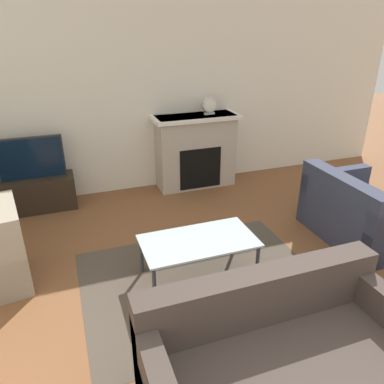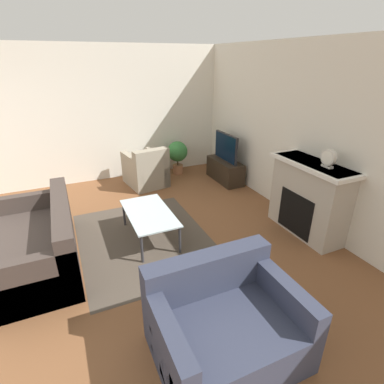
{
  "view_description": "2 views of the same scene",
  "coord_description": "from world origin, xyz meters",
  "px_view_note": "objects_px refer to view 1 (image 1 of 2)",
  "views": [
    {
      "loc": [
        -1.14,
        -0.57,
        2.37
      ],
      "look_at": [
        0.03,
        2.71,
        0.77
      ],
      "focal_mm": 35.0,
      "sensor_mm": 36.0,
      "label": 1
    },
    {
      "loc": [
        3.65,
        1.37,
        2.43
      ],
      "look_at": [
        0.06,
        2.97,
        0.66
      ],
      "focal_mm": 28.0,
      "sensor_mm": 36.0,
      "label": 2
    }
  ],
  "objects_px": {
    "tv": "(31,158)",
    "coffee_table": "(199,243)",
    "couch_sectional": "(279,364)",
    "mantel_clock": "(209,106)",
    "couch_loveseat": "(361,215)"
  },
  "relations": [
    {
      "from": "couch_sectional",
      "to": "coffee_table",
      "type": "relative_size",
      "value": 1.62
    },
    {
      "from": "couch_loveseat",
      "to": "coffee_table",
      "type": "xyz_separation_m",
      "value": [
        -2.06,
        -0.07,
        0.1
      ]
    },
    {
      "from": "coffee_table",
      "to": "tv",
      "type": "bearing_deg",
      "value": 125.75
    },
    {
      "from": "tv",
      "to": "couch_sectional",
      "type": "xyz_separation_m",
      "value": [
        1.57,
        -3.55,
        -0.45
      ]
    },
    {
      "from": "tv",
      "to": "mantel_clock",
      "type": "distance_m",
      "value": 2.57
    },
    {
      "from": "tv",
      "to": "coffee_table",
      "type": "height_order",
      "value": "tv"
    },
    {
      "from": "mantel_clock",
      "to": "couch_loveseat",
      "type": "bearing_deg",
      "value": -63.32
    },
    {
      "from": "couch_sectional",
      "to": "couch_loveseat",
      "type": "bearing_deg",
      "value": 36.44
    },
    {
      "from": "coffee_table",
      "to": "mantel_clock",
      "type": "xyz_separation_m",
      "value": [
        0.99,
        2.19,
        0.85
      ]
    },
    {
      "from": "tv",
      "to": "mantel_clock",
      "type": "xyz_separation_m",
      "value": [
        2.52,
        0.06,
        0.49
      ]
    },
    {
      "from": "coffee_table",
      "to": "couch_loveseat",
      "type": "bearing_deg",
      "value": 1.84
    },
    {
      "from": "couch_loveseat",
      "to": "mantel_clock",
      "type": "height_order",
      "value": "mantel_clock"
    },
    {
      "from": "couch_loveseat",
      "to": "coffee_table",
      "type": "relative_size",
      "value": 1.1
    },
    {
      "from": "couch_sectional",
      "to": "mantel_clock",
      "type": "bearing_deg",
      "value": 75.28
    },
    {
      "from": "couch_sectional",
      "to": "tv",
      "type": "bearing_deg",
      "value": 113.86
    }
  ]
}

